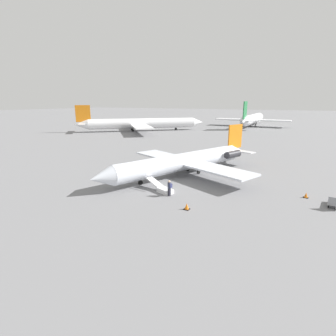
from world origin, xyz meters
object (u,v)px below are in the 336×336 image
airplane_main (187,161)px  boarding_stairs (163,189)px  luggage_cart (335,202)px  airplane_taxiing_distant (252,119)px  passenger (169,187)px  airplane_far_center (141,123)px

airplane_main → boarding_stairs: airplane_main is taller
airplane_main → luggage_cart: 18.01m
airplane_taxiing_distant → passenger: bearing=-175.4°
boarding_stairs → passenger: 1.62m
airplane_taxiing_distant → passenger: 88.37m
airplane_taxiing_distant → luggage_cart: size_ratio=17.12×
boarding_stairs → luggage_cart: size_ratio=1.79×
airplane_taxiing_distant → luggage_cart: airplane_taxiing_distant is taller
airplane_taxiing_distant → luggage_cart: bearing=-164.8°
airplane_far_center → boarding_stairs: size_ratio=8.62×
airplane_taxiing_distant → airplane_far_center: (36.79, -29.61, -0.35)m
airplane_far_center → airplane_taxiing_distant: bearing=8.2°
boarding_stairs → airplane_taxiing_distant: bearing=-63.3°
boarding_stairs → luggage_cart: boarding_stairs is taller
airplane_main → luggage_cart: bearing=99.2°
boarding_stairs → airplane_far_center: bearing=-31.6°
airplane_far_center → passenger: airplane_far_center is taller
airplane_taxiing_distant → boarding_stairs: bearing=-176.2°
airplane_taxiing_distant → passenger: size_ratio=22.59×
airplane_main → passenger: size_ratio=15.03×
luggage_cart → airplane_taxiing_distant: bearing=-157.5°
airplane_far_center → airplane_main: bearing=-91.5°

